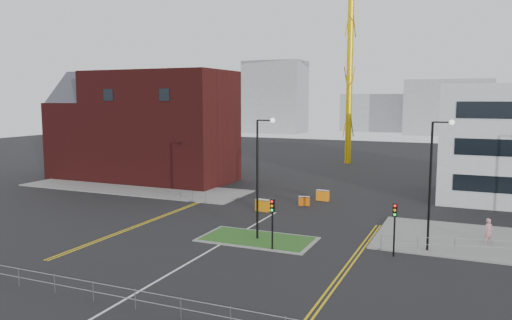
{
  "coord_description": "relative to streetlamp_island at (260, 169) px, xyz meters",
  "views": [
    {
      "loc": [
        16.4,
        -25.57,
        10.58
      ],
      "look_at": [
        -1.5,
        15.84,
        5.0
      ],
      "focal_mm": 35.0,
      "sensor_mm": 36.0,
      "label": 1
    }
  ],
  "objects": [
    {
      "name": "pavement_left",
      "position": [
        -22.22,
        14.0,
        -5.35
      ],
      "size": [
        28.0,
        8.0,
        0.12
      ],
      "primitive_type": "cube",
      "color": "slate",
      "rests_on": "ground"
    },
    {
      "name": "grass_island",
      "position": [
        -0.22,
        0.0,
        -5.35
      ],
      "size": [
        8.0,
        4.0,
        0.12
      ],
      "primitive_type": "cube",
      "color": "#204B19",
      "rests_on": "ground"
    },
    {
      "name": "skyline_d",
      "position": [
        -10.22,
        132.0,
        0.59
      ],
      "size": [
        30.0,
        12.0,
        12.0
      ],
      "primitive_type": "cube",
      "color": "gray",
      "rests_on": "ground"
    },
    {
      "name": "railing_left",
      "position": [
        -13.22,
        10.0,
        -4.67
      ],
      "size": [
        6.05,
        0.05,
        1.1
      ],
      "color": "gray",
      "rests_on": "ground"
    },
    {
      "name": "yellow_right_b",
      "position": [
        7.58,
        -2.0,
        -5.41
      ],
      "size": [
        0.12,
        20.0,
        0.01
      ],
      "primitive_type": "cube",
      "color": "gold",
      "rests_on": "ground"
    },
    {
      "name": "traffic_light_right",
      "position": [
        9.78,
        -0.02,
        -2.85
      ],
      "size": [
        0.28,
        0.33,
        3.65
      ],
      "color": "black",
      "rests_on": "ground"
    },
    {
      "name": "streetlamp_island",
      "position": [
        0.0,
        0.0,
        0.0
      ],
      "size": [
        1.46,
        0.36,
        9.18
      ],
      "color": "black",
      "rests_on": "ground"
    },
    {
      "name": "brick_building",
      "position": [
        -25.19,
        20.0,
        1.44
      ],
      "size": [
        24.2,
        10.07,
        14.24
      ],
      "color": "#451211",
      "rests_on": "ground"
    },
    {
      "name": "yellow_left_a",
      "position": [
        -11.22,
        2.0,
        -5.41
      ],
      "size": [
        0.12,
        24.0,
        0.01
      ],
      "primitive_type": "cube",
      "color": "gold",
      "rests_on": "ground"
    },
    {
      "name": "barrier_right",
      "position": [
        0.32,
        16.0,
        -4.81
      ],
      "size": [
        1.36,
        0.58,
        1.11
      ],
      "color": "orange",
      "rests_on": "ground"
    },
    {
      "name": "yellow_right_a",
      "position": [
        7.28,
        -2.0,
        -5.41
      ],
      "size": [
        0.12,
        20.0,
        0.01
      ],
      "primitive_type": "cube",
      "color": "gold",
      "rests_on": "ground"
    },
    {
      "name": "skyline_a",
      "position": [
        -42.22,
        112.0,
        5.59
      ],
      "size": [
        18.0,
        12.0,
        22.0
      ],
      "primitive_type": "cube",
      "color": "gray",
      "rests_on": "ground"
    },
    {
      "name": "skyline_b",
      "position": [
        7.78,
        122.0,
        2.59
      ],
      "size": [
        24.0,
        12.0,
        16.0
      ],
      "primitive_type": "cube",
      "color": "gray",
      "rests_on": "ground"
    },
    {
      "name": "barrier_mid",
      "position": [
        -0.7,
        12.95,
        -4.91
      ],
      "size": [
        1.16,
        0.66,
        0.93
      ],
      "color": "#C5530A",
      "rests_on": "ground"
    },
    {
      "name": "streetlamp_right_near",
      "position": [
        12.0,
        2.0,
        0.0
      ],
      "size": [
        1.46,
        0.36,
        9.18
      ],
      "color": "black",
      "rests_on": "ground"
    },
    {
      "name": "traffic_light_island",
      "position": [
        1.78,
        -2.02,
        -2.85
      ],
      "size": [
        0.28,
        0.33,
        3.65
      ],
      "color": "black",
      "rests_on": "ground"
    },
    {
      "name": "ground",
      "position": [
        -2.22,
        -8.0,
        -5.41
      ],
      "size": [
        200.0,
        200.0,
        0.0
      ],
      "primitive_type": "plane",
      "color": "black",
      "rests_on": "ground"
    },
    {
      "name": "railing_front",
      "position": [
        -2.22,
        -14.0,
        -4.63
      ],
      "size": [
        24.05,
        0.05,
        1.1
      ],
      "color": "gray",
      "rests_on": "ground"
    },
    {
      "name": "pedestrian",
      "position": [
        15.71,
        5.57,
        -4.45
      ],
      "size": [
        0.83,
        0.81,
        1.92
      ],
      "primitive_type": "imported",
      "rotation": [
        0.0,
        0.0,
        0.71
      ],
      "color": "#C9828C",
      "rests_on": "ground"
    },
    {
      "name": "barrier_left",
      "position": [
        -3.54,
        8.99,
        -4.79
      ],
      "size": [
        1.4,
        0.6,
        1.14
      ],
      "color": "orange",
      "rests_on": "ground"
    },
    {
      "name": "centre_line",
      "position": [
        -2.22,
        -6.0,
        -5.41
      ],
      "size": [
        0.15,
        30.0,
        0.01
      ],
      "primitive_type": "cube",
      "color": "silver",
      "rests_on": "ground"
    },
    {
      "name": "island_kerb",
      "position": [
        -0.22,
        0.0,
        -5.37
      ],
      "size": [
        8.6,
        4.6,
        0.08
      ],
      "primitive_type": "cube",
      "color": "slate",
      "rests_on": "ground"
    },
    {
      "name": "yellow_left_b",
      "position": [
        -10.92,
        2.0,
        -5.41
      ],
      "size": [
        0.12,
        24.0,
        0.01
      ],
      "primitive_type": "cube",
      "color": "gold",
      "rests_on": "ground"
    }
  ]
}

